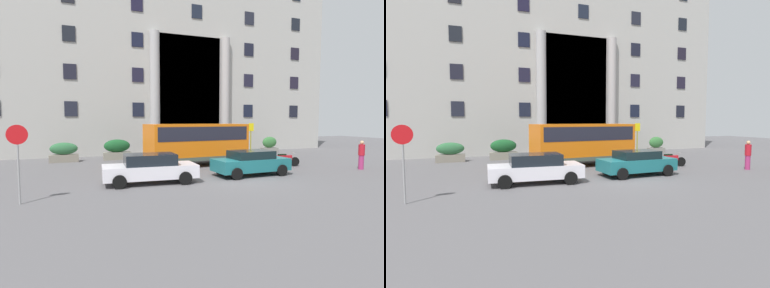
# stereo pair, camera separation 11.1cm
# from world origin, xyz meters

# --- Properties ---
(ground_plane) EXTENTS (80.00, 64.00, 0.12)m
(ground_plane) POSITION_xyz_m (0.00, 0.00, -0.06)
(ground_plane) COLOR #59575A
(office_building_facade) EXTENTS (33.72, 9.68, 17.84)m
(office_building_facade) POSITION_xyz_m (0.01, 17.47, 8.91)
(office_building_facade) COLOR #AAA7A1
(office_building_facade) RESTS_ON ground_plane
(orange_minibus) EXTENTS (6.94, 3.20, 2.76)m
(orange_minibus) POSITION_xyz_m (-0.15, 5.50, 1.65)
(orange_minibus) COLOR orange
(orange_minibus) RESTS_ON ground_plane
(bus_stop_sign) EXTENTS (0.44, 0.08, 2.78)m
(bus_stop_sign) POSITION_xyz_m (4.84, 6.94, 1.71)
(bus_stop_sign) COLOR olive
(bus_stop_sign) RESTS_ON ground_plane
(hedge_planter_west) EXTENTS (1.76, 0.88, 1.59)m
(hedge_planter_west) POSITION_xyz_m (3.96, 10.66, 0.77)
(hedge_planter_west) COLOR #70635D
(hedge_planter_west) RESTS_ON ground_plane
(hedge_planter_far_east) EXTENTS (2.05, 0.80, 1.55)m
(hedge_planter_far_east) POSITION_xyz_m (-4.82, 10.41, 0.75)
(hedge_planter_far_east) COLOR gray
(hedge_planter_far_east) RESTS_ON ground_plane
(hedge_planter_entrance_left) EXTENTS (1.53, 0.71, 1.47)m
(hedge_planter_entrance_left) POSITION_xyz_m (9.10, 10.71, 0.71)
(hedge_planter_entrance_left) COLOR gray
(hedge_planter_entrance_left) RESTS_ON ground_plane
(hedge_planter_east) EXTENTS (1.98, 0.72, 1.42)m
(hedge_planter_east) POSITION_xyz_m (-8.59, 10.23, 0.68)
(hedge_planter_east) COLOR gray
(hedge_planter_east) RESTS_ON ground_plane
(hedge_planter_far_west) EXTENTS (1.60, 0.92, 1.47)m
(hedge_planter_far_west) POSITION_xyz_m (0.73, 10.30, 0.71)
(hedge_planter_far_west) COLOR gray
(hedge_planter_far_west) RESTS_ON ground_plane
(parked_estate_mid) EXTENTS (4.27, 2.10, 1.36)m
(parked_estate_mid) POSITION_xyz_m (1.29, 1.00, 0.71)
(parked_estate_mid) COLOR #1B666B
(parked_estate_mid) RESTS_ON ground_plane
(parked_sedan_far) EXTENTS (4.51, 2.14, 1.41)m
(parked_sedan_far) POSITION_xyz_m (-4.36, 0.83, 0.72)
(parked_sedan_far) COLOR white
(parked_sedan_far) RESTS_ON ground_plane
(motorcycle_far_end) EXTENTS (2.05, 0.62, 0.89)m
(motorcycle_far_end) POSITION_xyz_m (4.96, 3.00, 0.46)
(motorcycle_far_end) COLOR black
(motorcycle_far_end) RESTS_ON ground_plane
(stop_sign_side_street) EXTENTS (0.70, 0.07, 2.86)m
(stop_sign_side_street) POSITION_xyz_m (-9.57, -1.29, 2.01)
(stop_sign_side_street) COLOR gray
(stop_sign_side_street) RESTS_ON ground_plane
(pedestrian_child_trailing) EXTENTS (0.36, 0.36, 1.77)m
(pedestrian_child_trailing) POSITION_xyz_m (8.69, 0.40, 0.90)
(pedestrian_child_trailing) COLOR #A02C62
(pedestrian_child_trailing) RESTS_ON ground_plane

